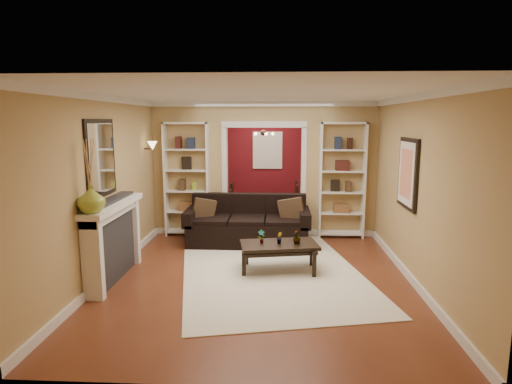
# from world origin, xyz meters

# --- Properties ---
(floor) EXTENTS (8.00, 8.00, 0.00)m
(floor) POSITION_xyz_m (0.00, 0.00, 0.00)
(floor) COLOR brown
(floor) RESTS_ON ground
(ceiling) EXTENTS (8.00, 8.00, 0.00)m
(ceiling) POSITION_xyz_m (0.00, 0.00, 2.70)
(ceiling) COLOR white
(ceiling) RESTS_ON ground
(wall_back) EXTENTS (8.00, 0.00, 8.00)m
(wall_back) POSITION_xyz_m (0.00, 4.00, 1.35)
(wall_back) COLOR tan
(wall_back) RESTS_ON ground
(wall_front) EXTENTS (8.00, 0.00, 8.00)m
(wall_front) POSITION_xyz_m (0.00, -4.00, 1.35)
(wall_front) COLOR tan
(wall_front) RESTS_ON ground
(wall_left) EXTENTS (0.00, 8.00, 8.00)m
(wall_left) POSITION_xyz_m (-2.25, 0.00, 1.35)
(wall_left) COLOR tan
(wall_left) RESTS_ON ground
(wall_right) EXTENTS (0.00, 8.00, 8.00)m
(wall_right) POSITION_xyz_m (2.25, 0.00, 1.35)
(wall_right) COLOR tan
(wall_right) RESTS_ON ground
(partition_wall) EXTENTS (4.50, 0.15, 2.70)m
(partition_wall) POSITION_xyz_m (0.00, 1.20, 1.35)
(partition_wall) COLOR tan
(partition_wall) RESTS_ON floor
(red_back_panel) EXTENTS (4.44, 0.04, 2.64)m
(red_back_panel) POSITION_xyz_m (0.00, 3.97, 1.32)
(red_back_panel) COLOR maroon
(red_back_panel) RESTS_ON floor
(dining_window) EXTENTS (0.78, 0.03, 0.98)m
(dining_window) POSITION_xyz_m (0.00, 3.93, 1.55)
(dining_window) COLOR #8CA5CC
(dining_window) RESTS_ON wall_back
(area_rug) EXTENTS (3.39, 4.22, 0.01)m
(area_rug) POSITION_xyz_m (0.19, -1.08, 0.01)
(area_rug) COLOR white
(area_rug) RESTS_ON floor
(sofa) EXTENTS (2.34, 1.01, 0.91)m
(sofa) POSITION_xyz_m (-0.28, 0.45, 0.46)
(sofa) COLOR black
(sofa) RESTS_ON floor
(pillow_left) EXTENTS (0.43, 0.26, 0.41)m
(pillow_left) POSITION_xyz_m (-1.11, 0.43, 0.65)
(pillow_left) COLOR #513B23
(pillow_left) RESTS_ON sofa
(pillow_right) EXTENTS (0.47, 0.23, 0.46)m
(pillow_right) POSITION_xyz_m (0.55, 0.43, 0.67)
(pillow_right) COLOR #513B23
(pillow_right) RESTS_ON sofa
(coffee_table) EXTENTS (1.27, 0.84, 0.45)m
(coffee_table) POSITION_xyz_m (0.31, -1.02, 0.22)
(coffee_table) COLOR black
(coffee_table) RESTS_ON floor
(plant_left) EXTENTS (0.13, 0.10, 0.21)m
(plant_left) POSITION_xyz_m (0.04, -1.02, 0.55)
(plant_left) COLOR #336626
(plant_left) RESTS_ON coffee_table
(plant_center) EXTENTS (0.09, 0.10, 0.18)m
(plant_center) POSITION_xyz_m (0.31, -1.02, 0.53)
(plant_center) COLOR #336626
(plant_center) RESTS_ON coffee_table
(plant_right) EXTENTS (0.17, 0.17, 0.22)m
(plant_right) POSITION_xyz_m (0.59, -1.02, 0.55)
(plant_right) COLOR #336626
(plant_right) RESTS_ON coffee_table
(bookshelf_left) EXTENTS (0.90, 0.30, 2.30)m
(bookshelf_left) POSITION_xyz_m (-1.55, 1.03, 1.15)
(bookshelf_left) COLOR white
(bookshelf_left) RESTS_ON floor
(bookshelf_right) EXTENTS (0.90, 0.30, 2.30)m
(bookshelf_right) POSITION_xyz_m (1.55, 1.03, 1.15)
(bookshelf_right) COLOR white
(bookshelf_right) RESTS_ON floor
(fireplace) EXTENTS (0.32, 1.70, 1.16)m
(fireplace) POSITION_xyz_m (-2.09, -1.50, 0.58)
(fireplace) COLOR white
(fireplace) RESTS_ON floor
(vase) EXTENTS (0.40, 0.40, 0.36)m
(vase) POSITION_xyz_m (-2.09, -2.20, 1.34)
(vase) COLOR #91A836
(vase) RESTS_ON fireplace
(mirror) EXTENTS (0.03, 0.95, 1.10)m
(mirror) POSITION_xyz_m (-2.23, -1.50, 1.80)
(mirror) COLOR silver
(mirror) RESTS_ON wall_left
(wall_sconce) EXTENTS (0.18, 0.18, 0.22)m
(wall_sconce) POSITION_xyz_m (-2.15, 0.55, 1.83)
(wall_sconce) COLOR #FFE0A5
(wall_sconce) RESTS_ON wall_left
(framed_art) EXTENTS (0.04, 0.85, 1.05)m
(framed_art) POSITION_xyz_m (2.21, -1.00, 1.55)
(framed_art) COLOR black
(framed_art) RESTS_ON wall_right
(dining_table) EXTENTS (1.44, 0.80, 0.51)m
(dining_table) POSITION_xyz_m (-0.07, 2.61, 0.25)
(dining_table) COLOR black
(dining_table) RESTS_ON floor
(dining_chair_nw) EXTENTS (0.40, 0.40, 0.76)m
(dining_chair_nw) POSITION_xyz_m (-0.62, 2.31, 0.38)
(dining_chair_nw) COLOR black
(dining_chair_nw) RESTS_ON floor
(dining_chair_ne) EXTENTS (0.49, 0.49, 0.89)m
(dining_chair_ne) POSITION_xyz_m (0.48, 2.31, 0.45)
(dining_chair_ne) COLOR black
(dining_chair_ne) RESTS_ON floor
(dining_chair_sw) EXTENTS (0.43, 0.43, 0.85)m
(dining_chair_sw) POSITION_xyz_m (-0.62, 2.91, 0.42)
(dining_chair_sw) COLOR black
(dining_chair_sw) RESTS_ON floor
(dining_chair_se) EXTENTS (0.55, 0.55, 0.91)m
(dining_chair_se) POSITION_xyz_m (0.48, 2.91, 0.46)
(dining_chair_se) COLOR black
(dining_chair_se) RESTS_ON floor
(chandelier) EXTENTS (0.50, 0.50, 0.30)m
(chandelier) POSITION_xyz_m (0.00, 2.70, 2.02)
(chandelier) COLOR #382019
(chandelier) RESTS_ON ceiling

